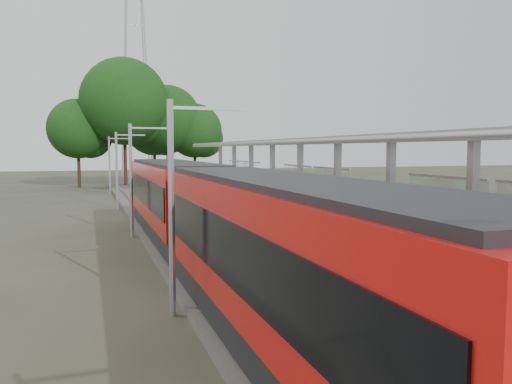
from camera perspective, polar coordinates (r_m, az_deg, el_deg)
trackbed at (r=25.87m, az=-10.17°, el=-4.23°), size 3.00×70.00×0.24m
platform at (r=26.84m, az=-0.62°, el=-3.01°), size 6.00×50.00×1.00m
tactile_strip at (r=26.10m, az=-5.96°, el=-2.12°), size 0.60×50.00×0.02m
end_fence at (r=50.96m, az=-9.36°, el=1.91°), size 6.00×0.10×1.20m
train at (r=16.67m, az=-5.57°, el=-2.48°), size 2.74×27.60×3.62m
canopy at (r=23.61m, az=5.99°, el=4.90°), size 3.27×38.00×3.66m
pylon at (r=79.99m, az=-13.67°, el=15.42°), size 8.00×4.00×38.00m
tree_cluster at (r=59.24m, az=-12.88°, el=8.43°), size 19.78×12.41×14.25m
catenary_masts at (r=24.39m, az=-13.90°, el=1.75°), size 2.08×48.16×5.40m
bench_mid at (r=28.92m, az=1.94°, el=-0.49°), size 0.76×1.38×0.90m
bench_far at (r=36.08m, az=-1.66°, el=0.58°), size 0.60×1.37×0.91m
info_pillar_far at (r=32.98m, az=-3.43°, el=0.81°), size 0.44×0.44×1.96m
litter_bin at (r=20.05m, az=11.30°, el=-3.04°), size 0.49×0.49×0.90m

